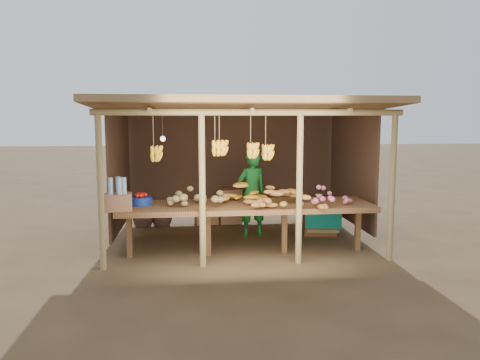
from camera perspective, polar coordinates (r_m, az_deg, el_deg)
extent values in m
plane|color=brown|center=(8.36, 0.00, -7.16)|extent=(60.00, 60.00, 0.00)
cylinder|color=#A38754|center=(6.73, -16.63, -1.48)|extent=(0.09, 0.09, 2.20)
cylinder|color=#A38754|center=(7.26, 18.07, -0.90)|extent=(0.09, 0.09, 2.20)
cylinder|color=#A38754|center=(9.67, -13.46, 1.27)|extent=(0.09, 0.09, 2.20)
cylinder|color=#A38754|center=(10.04, 11.06, 1.55)|extent=(0.09, 0.09, 2.20)
cylinder|color=#A38754|center=(6.62, -4.63, -1.33)|extent=(0.09, 0.09, 2.20)
cylinder|color=#A38754|center=(6.80, 7.25, -1.13)|extent=(0.09, 0.09, 2.20)
cylinder|color=#A38754|center=(6.60, 1.42, 8.25)|extent=(4.40, 0.09, 0.09)
cylinder|color=#A38754|center=(9.58, -0.98, 8.00)|extent=(4.40, 0.09, 0.09)
cube|color=#987347|center=(8.09, 0.00, 8.74)|extent=(4.70, 3.50, 0.28)
cube|color=#4D3223|center=(9.60, -0.96, 2.09)|extent=(4.20, 0.04, 1.98)
cube|color=#4D3223|center=(8.38, -14.45, 1.06)|extent=(0.04, 2.40, 1.98)
cube|color=#4D3223|center=(8.80, 13.45, 1.39)|extent=(0.04, 2.40, 1.98)
cube|color=brown|center=(7.27, 0.81, -3.23)|extent=(3.90, 1.05, 0.08)
cube|color=brown|center=(7.36, -13.33, -6.49)|extent=(0.08, 0.08, 0.72)
cube|color=brown|center=(7.31, -3.90, -6.40)|extent=(0.08, 0.08, 0.72)
cube|color=brown|center=(7.45, 5.42, -6.15)|extent=(0.08, 0.08, 0.72)
cube|color=brown|center=(7.78, 14.15, -5.77)|extent=(0.08, 0.08, 0.72)
cylinder|color=navy|center=(7.33, -12.03, -2.50)|extent=(0.35, 0.35, 0.12)
cube|color=#9D6846|center=(6.95, -14.61, -2.62)|extent=(0.41, 0.34, 0.24)
imported|color=#186D26|center=(8.42, 1.45, -1.67)|extent=(0.66, 0.54, 1.55)
cube|color=brown|center=(8.77, 9.65, -4.77)|extent=(0.65, 0.57, 0.53)
cube|color=#0D8F7C|center=(8.71, 9.69, -2.88)|extent=(0.72, 0.65, 0.05)
cube|color=#9D6846|center=(9.47, -1.23, -4.23)|extent=(0.46, 0.38, 0.35)
cube|color=#9D6846|center=(9.41, -1.24, -2.16)|extent=(0.46, 0.38, 0.35)
cube|color=#9D6846|center=(9.44, -4.13, -4.28)|extent=(0.46, 0.38, 0.35)
ellipsoid|color=#4D3223|center=(9.43, -11.75, -4.14)|extent=(0.40, 0.40, 0.55)
ellipsoid|color=#4D3223|center=(9.40, -9.51, -4.12)|extent=(0.40, 0.40, 0.55)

